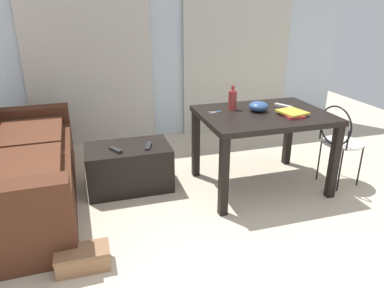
{
  "coord_description": "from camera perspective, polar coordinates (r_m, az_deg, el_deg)",
  "views": [
    {
      "loc": [
        -1.02,
        -1.43,
        1.69
      ],
      "look_at": [
        -0.1,
        1.67,
        0.42
      ],
      "focal_mm": 33.2,
      "sensor_mm": 36.0,
      "label": 1
    }
  ],
  "objects": [
    {
      "name": "couch",
      "position": [
        3.51,
        -26.78,
        -3.89
      ],
      "size": [
        0.98,
        2.12,
        0.82
      ],
      "color": "#4C2819",
      "rests_on": "ground"
    },
    {
      "name": "tv_remote_on_table",
      "position": [
        3.61,
        14.44,
        5.96
      ],
      "size": [
        0.12,
        0.18,
        0.02
      ],
      "primitive_type": "cube",
      "rotation": [
        0.0,
        0.0,
        0.48
      ],
      "color": "#B7B7B2",
      "rests_on": "craft_table"
    },
    {
      "name": "craft_table",
      "position": [
        3.4,
        11.33,
        3.29
      ],
      "size": [
        1.18,
        0.89,
        0.76
      ],
      "color": "black",
      "rests_on": "ground"
    },
    {
      "name": "bowl",
      "position": [
        3.39,
        10.63,
        5.96
      ],
      "size": [
        0.18,
        0.18,
        0.09
      ],
      "primitive_type": "ellipsoid",
      "color": "#2D4C7A",
      "rests_on": "craft_table"
    },
    {
      "name": "curtains",
      "position": [
        4.69,
        -3.97,
        14.94
      ],
      "size": [
        3.46,
        0.03,
        2.32
      ],
      "color": "beige",
      "rests_on": "ground"
    },
    {
      "name": "book_stack",
      "position": [
        3.34,
        15.75,
        4.79
      ],
      "size": [
        0.25,
        0.27,
        0.04
      ],
      "color": "red",
      "rests_on": "craft_table"
    },
    {
      "name": "wire_chair",
      "position": [
        3.7,
        22.52,
        1.1
      ],
      "size": [
        0.39,
        0.41,
        0.82
      ],
      "color": "silver",
      "rests_on": "ground"
    },
    {
      "name": "shoebox",
      "position": [
        2.65,
        -17.1,
        -17.18
      ],
      "size": [
        0.36,
        0.2,
        0.15
      ],
      "color": "#996B47",
      "rests_on": "ground"
    },
    {
      "name": "tv_remote_primary",
      "position": [
        3.4,
        -7.01,
        -0.3
      ],
      "size": [
        0.1,
        0.19,
        0.02
      ],
      "primitive_type": "cube",
      "rotation": [
        0.0,
        0.0,
        -0.32
      ],
      "color": "#232326",
      "rests_on": "coffee_table"
    },
    {
      "name": "ground_plane",
      "position": [
        3.29,
        4.09,
        -9.51
      ],
      "size": [
        7.67,
        7.67,
        0.0
      ],
      "primitive_type": "plane",
      "color": "beige"
    },
    {
      "name": "coffee_table",
      "position": [
        3.52,
        -10.11,
        -3.67
      ],
      "size": [
        0.8,
        0.49,
        0.43
      ],
      "color": "black",
      "rests_on": "ground"
    },
    {
      "name": "tv_remote_secondary",
      "position": [
        3.34,
        -12.15,
        -0.93
      ],
      "size": [
        0.12,
        0.16,
        0.03
      ],
      "primitive_type": "cube",
      "rotation": [
        0.0,
        0.0,
        0.5
      ],
      "color": "#232326",
      "rests_on": "coffee_table"
    },
    {
      "name": "bottle_near",
      "position": [
        3.4,
        6.52,
        7.09
      ],
      "size": [
        0.08,
        0.08,
        0.23
      ],
      "color": "#99332D",
      "rests_on": "craft_table"
    },
    {
      "name": "wall_back",
      "position": [
        4.76,
        -4.25,
        16.45
      ],
      "size": [
        5.07,
        0.1,
        2.56
      ],
      "primitive_type": "cube",
      "color": "silver",
      "rests_on": "ground"
    },
    {
      "name": "scissors",
      "position": [
        3.33,
        3.9,
        5.16
      ],
      "size": [
        0.12,
        0.06,
        0.0
      ],
      "color": "#9EA0A5",
      "rests_on": "craft_table"
    }
  ]
}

